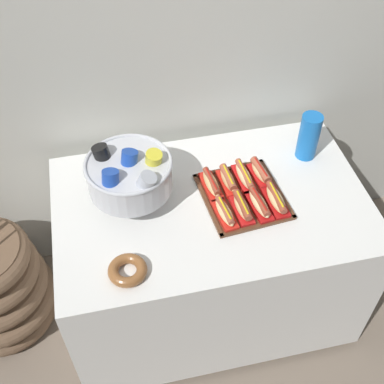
% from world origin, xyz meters
% --- Properties ---
extents(ground_plane, '(10.00, 10.00, 0.00)m').
position_xyz_m(ground_plane, '(0.00, 0.00, 0.00)').
color(ground_plane, '#7A6B5B').
extents(back_wall, '(6.00, 0.10, 2.60)m').
position_xyz_m(back_wall, '(0.00, 0.53, 1.30)').
color(back_wall, beige).
rests_on(back_wall, ground_plane).
extents(buffet_table, '(1.33, 0.83, 0.79)m').
position_xyz_m(buffet_table, '(0.00, 0.00, 0.42)').
color(buffet_table, white).
rests_on(buffet_table, ground_plane).
extents(serving_tray, '(0.36, 0.39, 0.01)m').
position_xyz_m(serving_tray, '(0.13, -0.01, 0.80)').
color(serving_tray, '#56331E').
rests_on(serving_tray, buffet_table).
extents(hot_dog_0, '(0.08, 0.18, 0.06)m').
position_xyz_m(hot_dog_0, '(0.03, -0.10, 0.82)').
color(hot_dog_0, red).
rests_on(hot_dog_0, serving_tray).
extents(hot_dog_1, '(0.07, 0.17, 0.06)m').
position_xyz_m(hot_dog_1, '(0.10, -0.09, 0.83)').
color(hot_dog_1, red).
rests_on(hot_dog_1, serving_tray).
extents(hot_dog_2, '(0.08, 0.18, 0.06)m').
position_xyz_m(hot_dog_2, '(0.18, -0.08, 0.83)').
color(hot_dog_2, '#B21414').
rests_on(hot_dog_2, serving_tray).
extents(hot_dog_3, '(0.08, 0.18, 0.06)m').
position_xyz_m(hot_dog_3, '(0.25, -0.08, 0.83)').
color(hot_dog_3, '#B21414').
rests_on(hot_dog_3, serving_tray).
extents(hot_dog_4, '(0.08, 0.18, 0.06)m').
position_xyz_m(hot_dog_4, '(0.01, 0.07, 0.83)').
color(hot_dog_4, red).
rests_on(hot_dog_4, serving_tray).
extents(hot_dog_5, '(0.07, 0.16, 0.06)m').
position_xyz_m(hot_dog_5, '(0.09, 0.07, 0.83)').
color(hot_dog_5, red).
rests_on(hot_dog_5, serving_tray).
extents(hot_dog_6, '(0.07, 0.18, 0.06)m').
position_xyz_m(hot_dog_6, '(0.16, 0.08, 0.83)').
color(hot_dog_6, red).
rests_on(hot_dog_6, serving_tray).
extents(hot_dog_7, '(0.08, 0.16, 0.06)m').
position_xyz_m(hot_dog_7, '(0.24, 0.09, 0.83)').
color(hot_dog_7, red).
rests_on(hot_dog_7, serving_tray).
extents(punch_bowl, '(0.35, 0.35, 0.26)m').
position_xyz_m(punch_bowl, '(-0.32, 0.09, 0.94)').
color(punch_bowl, silver).
rests_on(punch_bowl, buffet_table).
extents(cup_stack, '(0.09, 0.09, 0.22)m').
position_xyz_m(cup_stack, '(0.49, 0.19, 0.90)').
color(cup_stack, blue).
rests_on(cup_stack, buffet_table).
extents(donut, '(0.15, 0.15, 0.04)m').
position_xyz_m(donut, '(-0.39, -0.28, 0.81)').
color(donut, brown).
rests_on(donut, buffet_table).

